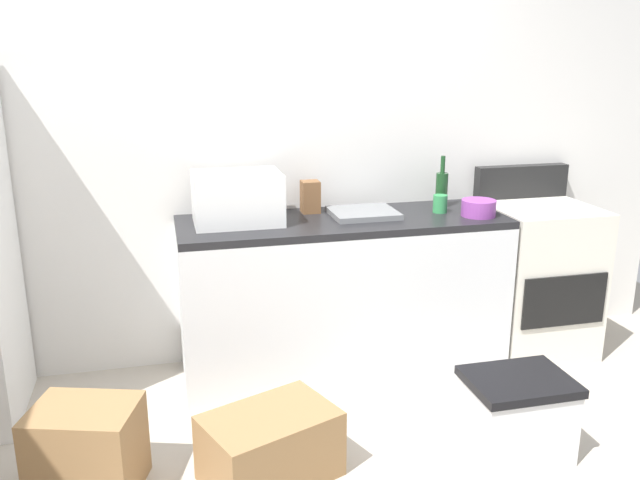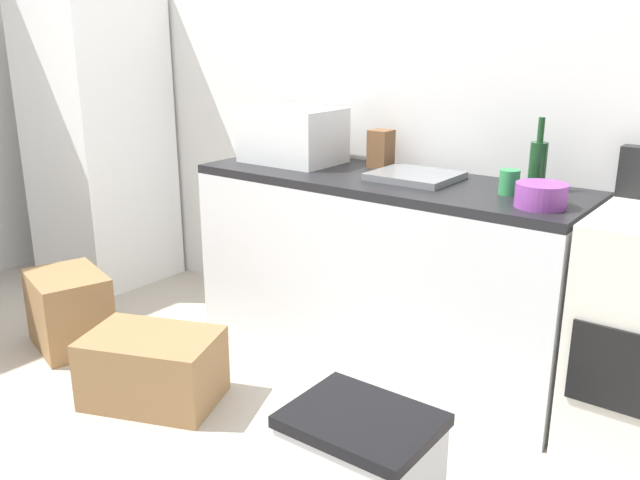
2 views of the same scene
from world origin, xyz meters
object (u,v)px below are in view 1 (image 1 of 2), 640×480
(storage_bin, at_px, (516,415))
(cardboard_box_medium, at_px, (87,449))
(mixing_bowl, at_px, (479,208))
(cardboard_box_large, at_px, (270,446))
(stove_oven, at_px, (535,276))
(microwave, at_px, (237,198))
(wine_bottle, at_px, (442,188))
(coffee_mug, at_px, (440,204))
(knife_block, at_px, (310,197))

(storage_bin, bearing_deg, cardboard_box_medium, 174.35)
(mixing_bowl, height_order, cardboard_box_large, mixing_bowl)
(stove_oven, height_order, cardboard_box_large, stove_oven)
(microwave, distance_m, wine_bottle, 1.21)
(wine_bottle, distance_m, cardboard_box_large, 1.82)
(stove_oven, relative_size, storage_bin, 2.39)
(wine_bottle, bearing_deg, cardboard_box_large, -138.95)
(stove_oven, xyz_separation_m, coffee_mug, (-0.65, 0.00, 0.48))
(stove_oven, bearing_deg, coffee_mug, 179.98)
(knife_block, bearing_deg, cardboard_box_medium, -139.92)
(microwave, bearing_deg, stove_oven, -1.15)
(mixing_bowl, height_order, cardboard_box_medium, mixing_bowl)
(knife_block, relative_size, cardboard_box_large, 0.33)
(wine_bottle, relative_size, cardboard_box_medium, 0.71)
(stove_oven, relative_size, cardboard_box_medium, 2.59)
(mixing_bowl, bearing_deg, cardboard_box_large, -148.91)
(microwave, height_order, coffee_mug, microwave)
(wine_bottle, bearing_deg, storage_bin, -94.64)
(microwave, distance_m, cardboard_box_large, 1.30)
(coffee_mug, bearing_deg, cardboard_box_medium, -156.59)
(wine_bottle, height_order, cardboard_box_large, wine_bottle)
(cardboard_box_medium, xyz_separation_m, storage_bin, (1.87, -0.19, 0.00))
(wine_bottle, bearing_deg, coffee_mug, -115.90)
(cardboard_box_large, xyz_separation_m, storage_bin, (1.12, -0.08, 0.04))
(wine_bottle, xyz_separation_m, coffee_mug, (-0.06, -0.13, -0.06))
(microwave, bearing_deg, cardboard_box_medium, -131.51)
(stove_oven, xyz_separation_m, cardboard_box_large, (-1.80, -0.92, -0.31))
(mixing_bowl, distance_m, cardboard_box_medium, 2.31)
(stove_oven, bearing_deg, wine_bottle, 167.46)
(stove_oven, height_order, knife_block, stove_oven)
(microwave, xyz_separation_m, cardboard_box_medium, (-0.76, -0.86, -0.84))
(microwave, height_order, storage_bin, microwave)
(stove_oven, distance_m, coffee_mug, 0.81)
(microwave, bearing_deg, knife_block, 18.25)
(wine_bottle, distance_m, storage_bin, 1.40)
(coffee_mug, xyz_separation_m, storage_bin, (-0.03, -1.01, -0.76))
(wine_bottle, height_order, knife_block, wine_bottle)
(coffee_mug, relative_size, cardboard_box_large, 0.18)
(wine_bottle, height_order, coffee_mug, wine_bottle)
(stove_oven, xyz_separation_m, knife_block, (-1.36, 0.18, 0.52))
(stove_oven, xyz_separation_m, mixing_bowl, (-0.48, -0.13, 0.48))
(knife_block, xyz_separation_m, mixing_bowl, (0.89, -0.30, -0.04))
(microwave, xyz_separation_m, cardboard_box_large, (-0.01, -0.96, -0.88))
(stove_oven, distance_m, storage_bin, 1.25)
(stove_oven, bearing_deg, storage_bin, -123.98)
(cardboard_box_large, xyz_separation_m, cardboard_box_medium, (-0.75, 0.10, 0.04))
(microwave, relative_size, storage_bin, 1.00)
(knife_block, bearing_deg, cardboard_box_large, -111.52)
(microwave, relative_size, knife_block, 2.56)
(microwave, xyz_separation_m, coffee_mug, (1.14, -0.04, -0.09))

